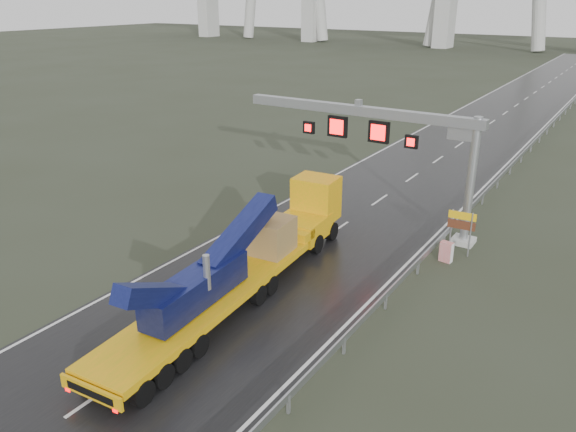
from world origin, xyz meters
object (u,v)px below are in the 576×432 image
Objects in this scene: sign_gantry at (390,135)px; striped_barrier at (446,252)px; exit_sign_pair at (461,224)px; heavy_haul_truck at (257,250)px.

striped_barrier is (4.71, -2.82, -5.06)m from sign_gantry.
exit_sign_pair is at bearing -17.59° from sign_gantry.
sign_gantry is 6.52m from exit_sign_pair.
heavy_haul_truck is (-2.34, -9.94, -3.96)m from sign_gantry.
exit_sign_pair reaches higher than striped_barrier.
sign_gantry reaches higher than exit_sign_pair.
exit_sign_pair is at bearing 44.46° from heavy_haul_truck.
exit_sign_pair is (7.33, 8.36, 0.09)m from heavy_haul_truck.
sign_gantry is 0.82× the size of heavy_haul_truck.
heavy_haul_truck is 16.56× the size of striped_barrier.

